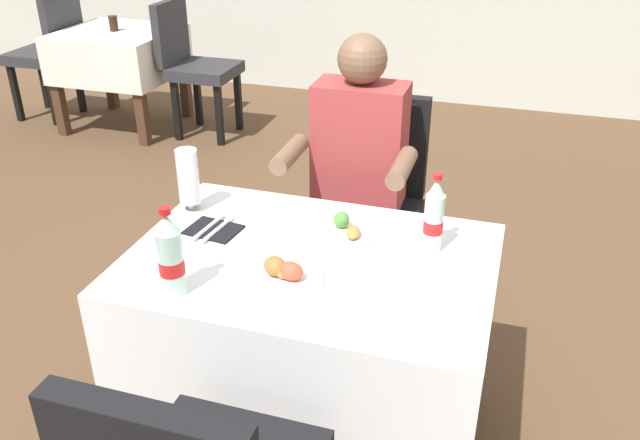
{
  "coord_description": "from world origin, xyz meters",
  "views": [
    {
      "loc": [
        0.58,
        -1.73,
        1.81
      ],
      "look_at": [
        0.02,
        0.05,
        0.81
      ],
      "focal_mm": 37.37,
      "sensor_mm": 36.0,
      "label": 1
    }
  ],
  "objects_px": {
    "background_chair_left": "(50,48)",
    "background_table_tumbler": "(113,23)",
    "plate_far_diner": "(338,233)",
    "cola_bottle_secondary": "(434,218)",
    "main_dining_table": "(311,303)",
    "background_dining_table": "(119,57)",
    "background_chair_right": "(193,61)",
    "napkin_cutlery_set": "(214,229)",
    "beer_glass_left": "(188,180)",
    "cola_bottle_primary": "(171,257)",
    "seated_diner_far": "(355,175)",
    "chair_far_diner_seat": "(369,200)",
    "plate_near_camera": "(284,272)"
  },
  "relations": [
    {
      "from": "plate_far_diner",
      "to": "napkin_cutlery_set",
      "type": "xyz_separation_m",
      "value": [
        -0.41,
        -0.09,
        -0.01
      ]
    },
    {
      "from": "seated_diner_far",
      "to": "beer_glass_left",
      "type": "xyz_separation_m",
      "value": [
        -0.47,
        -0.51,
        0.14
      ]
    },
    {
      "from": "plate_near_camera",
      "to": "background_chair_left",
      "type": "xyz_separation_m",
      "value": [
        -2.95,
        2.76,
        -0.2
      ]
    },
    {
      "from": "beer_glass_left",
      "to": "cola_bottle_secondary",
      "type": "relative_size",
      "value": 0.87
    },
    {
      "from": "cola_bottle_primary",
      "to": "background_chair_left",
      "type": "xyz_separation_m",
      "value": [
        -2.68,
        2.93,
        -0.29
      ]
    },
    {
      "from": "seated_diner_far",
      "to": "chair_far_diner_seat",
      "type": "bearing_deg",
      "value": 73.04
    },
    {
      "from": "plate_far_diner",
      "to": "napkin_cutlery_set",
      "type": "relative_size",
      "value": 1.23
    },
    {
      "from": "seated_diner_far",
      "to": "plate_near_camera",
      "type": "relative_size",
      "value": 5.49
    },
    {
      "from": "plate_far_diner",
      "to": "cola_bottle_secondary",
      "type": "height_order",
      "value": "cola_bottle_secondary"
    },
    {
      "from": "background_dining_table",
      "to": "background_table_tumbler",
      "type": "xyz_separation_m",
      "value": [
        -0.0,
        -0.01,
        0.25
      ]
    },
    {
      "from": "beer_glass_left",
      "to": "napkin_cutlery_set",
      "type": "bearing_deg",
      "value": -38.79
    },
    {
      "from": "plate_far_diner",
      "to": "main_dining_table",
      "type": "bearing_deg",
      "value": -106.45
    },
    {
      "from": "background_chair_left",
      "to": "background_chair_right",
      "type": "distance_m",
      "value": 1.23
    },
    {
      "from": "plate_far_diner",
      "to": "background_dining_table",
      "type": "distance_m",
      "value": 3.46
    },
    {
      "from": "background_table_tumbler",
      "to": "main_dining_table",
      "type": "bearing_deg",
      "value": -47.75
    },
    {
      "from": "main_dining_table",
      "to": "background_table_tumbler",
      "type": "xyz_separation_m",
      "value": [
        -2.37,
        2.61,
        0.23
      ]
    },
    {
      "from": "napkin_cutlery_set",
      "to": "background_dining_table",
      "type": "distance_m",
      "value": 3.26
    },
    {
      "from": "seated_diner_far",
      "to": "beer_glass_left",
      "type": "bearing_deg",
      "value": -132.69
    },
    {
      "from": "background_chair_left",
      "to": "chair_far_diner_seat",
      "type": "bearing_deg",
      "value": -31.59
    },
    {
      "from": "beer_glass_left",
      "to": "main_dining_table",
      "type": "bearing_deg",
      "value": -19.4
    },
    {
      "from": "seated_diner_far",
      "to": "plate_far_diner",
      "type": "xyz_separation_m",
      "value": [
        0.08,
        -0.53,
        0.03
      ]
    },
    {
      "from": "plate_far_diner",
      "to": "background_chair_left",
      "type": "relative_size",
      "value": 0.25
    },
    {
      "from": "napkin_cutlery_set",
      "to": "main_dining_table",
      "type": "bearing_deg",
      "value": -10.11
    },
    {
      "from": "cola_bottle_secondary",
      "to": "napkin_cutlery_set",
      "type": "bearing_deg",
      "value": -172.66
    },
    {
      "from": "napkin_cutlery_set",
      "to": "background_table_tumbler",
      "type": "bearing_deg",
      "value": 128.3
    },
    {
      "from": "main_dining_table",
      "to": "background_dining_table",
      "type": "relative_size",
      "value": 1.39
    },
    {
      "from": "cola_bottle_secondary",
      "to": "main_dining_table",
      "type": "bearing_deg",
      "value": -156.06
    },
    {
      "from": "cola_bottle_primary",
      "to": "background_chair_right",
      "type": "relative_size",
      "value": 0.28
    },
    {
      "from": "chair_far_diner_seat",
      "to": "background_dining_table",
      "type": "height_order",
      "value": "chair_far_diner_seat"
    },
    {
      "from": "cola_bottle_secondary",
      "to": "background_chair_right",
      "type": "distance_m",
      "value": 3.26
    },
    {
      "from": "background_chair_right",
      "to": "cola_bottle_secondary",
      "type": "bearing_deg",
      "value": -49.51
    },
    {
      "from": "seated_diner_far",
      "to": "background_chair_left",
      "type": "height_order",
      "value": "seated_diner_far"
    },
    {
      "from": "plate_far_diner",
      "to": "background_chair_right",
      "type": "relative_size",
      "value": 0.25
    },
    {
      "from": "beer_glass_left",
      "to": "background_table_tumbler",
      "type": "height_order",
      "value": "beer_glass_left"
    },
    {
      "from": "background_chair_left",
      "to": "background_chair_right",
      "type": "height_order",
      "value": "same"
    },
    {
      "from": "main_dining_table",
      "to": "plate_far_diner",
      "type": "bearing_deg",
      "value": 73.55
    },
    {
      "from": "plate_far_diner",
      "to": "cola_bottle_secondary",
      "type": "relative_size",
      "value": 0.91
    },
    {
      "from": "seated_diner_far",
      "to": "cola_bottle_primary",
      "type": "xyz_separation_m",
      "value": [
        -0.27,
        -0.98,
        0.14
      ]
    },
    {
      "from": "plate_near_camera",
      "to": "napkin_cutlery_set",
      "type": "bearing_deg",
      "value": 148.1
    },
    {
      "from": "background_chair_left",
      "to": "background_table_tumbler",
      "type": "xyz_separation_m",
      "value": [
        0.61,
        -0.01,
        0.23
      ]
    },
    {
      "from": "background_dining_table",
      "to": "background_chair_left",
      "type": "relative_size",
      "value": 0.84
    },
    {
      "from": "plate_far_diner",
      "to": "cola_bottle_primary",
      "type": "height_order",
      "value": "cola_bottle_primary"
    },
    {
      "from": "chair_far_diner_seat",
      "to": "seated_diner_far",
      "type": "bearing_deg",
      "value": -106.96
    },
    {
      "from": "plate_far_diner",
      "to": "background_table_tumbler",
      "type": "height_order",
      "value": "background_table_tumbler"
    },
    {
      "from": "seated_diner_far",
      "to": "background_chair_left",
      "type": "distance_m",
      "value": 3.54
    },
    {
      "from": "napkin_cutlery_set",
      "to": "background_chair_right",
      "type": "relative_size",
      "value": 0.2
    },
    {
      "from": "seated_diner_far",
      "to": "background_chair_right",
      "type": "relative_size",
      "value": 1.3
    },
    {
      "from": "cola_bottle_primary",
      "to": "background_chair_right",
      "type": "xyz_separation_m",
      "value": [
        -1.45,
        2.93,
        -0.29
      ]
    },
    {
      "from": "seated_diner_far",
      "to": "background_table_tumbler",
      "type": "height_order",
      "value": "seated_diner_far"
    },
    {
      "from": "seated_diner_far",
      "to": "background_chair_right",
      "type": "distance_m",
      "value": 2.6
    }
  ]
}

